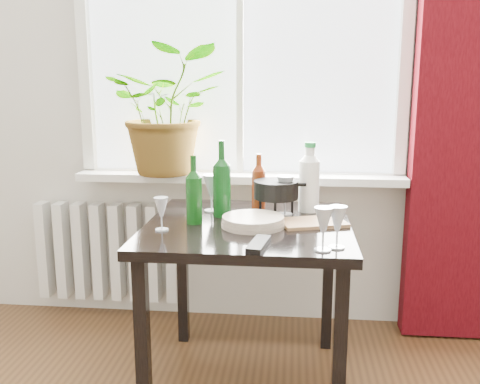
# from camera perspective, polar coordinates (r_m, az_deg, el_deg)

# --- Properties ---
(window) EXTENTS (1.72, 0.08, 1.62)m
(window) POSITION_cam_1_polar(r_m,az_deg,el_deg) (2.86, 0.07, 17.28)
(window) COLOR white
(window) RESTS_ON ground
(windowsill) EXTENTS (1.72, 0.20, 0.04)m
(windowsill) POSITION_cam_1_polar(r_m,az_deg,el_deg) (2.82, -0.08, 1.57)
(windowsill) COLOR white
(windowsill) RESTS_ON ground
(curtain) EXTENTS (0.50, 0.12, 2.56)m
(curtain) POSITION_cam_1_polar(r_m,az_deg,el_deg) (2.86, 23.17, 10.26)
(curtain) COLOR #37050A
(curtain) RESTS_ON ground
(radiator) EXTENTS (0.80, 0.10, 0.55)m
(radiator) POSITION_cam_1_polar(r_m,az_deg,el_deg) (3.13, -13.90, -6.17)
(radiator) COLOR silver
(radiator) RESTS_ON ground
(table) EXTENTS (0.85, 0.85, 0.74)m
(table) POSITION_cam_1_polar(r_m,az_deg,el_deg) (2.28, 0.86, -5.55)
(table) COLOR black
(table) RESTS_ON ground
(potted_plant) EXTENTS (0.68, 0.61, 0.66)m
(potted_plant) POSITION_cam_1_polar(r_m,az_deg,el_deg) (2.81, -7.65, 8.60)
(potted_plant) COLOR #1A651B
(potted_plant) RESTS_ON windowsill
(wine_bottle_left) EXTENTS (0.08, 0.08, 0.29)m
(wine_bottle_left) POSITION_cam_1_polar(r_m,az_deg,el_deg) (2.22, -4.94, 0.26)
(wine_bottle_left) COLOR #0C3E0E
(wine_bottle_left) RESTS_ON table
(wine_bottle_right) EXTENTS (0.10, 0.10, 0.34)m
(wine_bottle_right) POSITION_cam_1_polar(r_m,az_deg,el_deg) (2.33, -1.95, 1.49)
(wine_bottle_right) COLOR #0B3C11
(wine_bottle_right) RESTS_ON table
(bottle_amber) EXTENTS (0.06, 0.06, 0.26)m
(bottle_amber) POSITION_cam_1_polar(r_m,az_deg,el_deg) (2.47, 2.00, 1.18)
(bottle_amber) COLOR maroon
(bottle_amber) RESTS_ON table
(cleaning_bottle) EXTENTS (0.09, 0.09, 0.33)m
(cleaning_bottle) POSITION_cam_1_polar(r_m,az_deg,el_deg) (2.44, 7.40, 1.71)
(cleaning_bottle) COLOR white
(cleaning_bottle) RESTS_ON table
(wineglass_front_right) EXTENTS (0.09, 0.09, 0.16)m
(wineglass_front_right) POSITION_cam_1_polar(r_m,az_deg,el_deg) (1.89, 8.88, -3.89)
(wineglass_front_right) COLOR silver
(wineglass_front_right) RESTS_ON table
(wineglass_far_right) EXTENTS (0.08, 0.08, 0.16)m
(wineglass_far_right) POSITION_cam_1_polar(r_m,az_deg,el_deg) (1.93, 10.34, -3.66)
(wineglass_far_right) COLOR silver
(wineglass_far_right) RESTS_ON table
(wineglass_back_center) EXTENTS (0.09, 0.09, 0.18)m
(wineglass_back_center) POSITION_cam_1_polar(r_m,az_deg,el_deg) (2.37, 4.85, -0.33)
(wineglass_back_center) COLOR #B0B4BE
(wineglass_back_center) RESTS_ON table
(wineglass_back_left) EXTENTS (0.10, 0.10, 0.17)m
(wineglass_back_left) POSITION_cam_1_polar(r_m,az_deg,el_deg) (2.43, -3.07, -0.07)
(wineglass_back_left) COLOR silver
(wineglass_back_left) RESTS_ON table
(wineglass_front_left) EXTENTS (0.06, 0.06, 0.14)m
(wineglass_front_left) POSITION_cam_1_polar(r_m,az_deg,el_deg) (2.15, -8.38, -2.30)
(wineglass_front_left) COLOR silver
(wineglass_front_left) RESTS_ON table
(plate_stack) EXTENTS (0.30, 0.30, 0.04)m
(plate_stack) POSITION_cam_1_polar(r_m,az_deg,el_deg) (2.19, 1.40, -3.14)
(plate_stack) COLOR beige
(plate_stack) RESTS_ON table
(fondue_pot) EXTENTS (0.26, 0.24, 0.15)m
(fondue_pot) POSITION_cam_1_polar(r_m,az_deg,el_deg) (2.38, 3.86, -0.60)
(fondue_pot) COLOR black
(fondue_pot) RESTS_ON table
(tv_remote) EXTENTS (0.08, 0.19, 0.02)m
(tv_remote) POSITION_cam_1_polar(r_m,az_deg,el_deg) (1.93, 2.00, -5.58)
(tv_remote) COLOR black
(tv_remote) RESTS_ON table
(cutting_board) EXTENTS (0.30, 0.24, 0.01)m
(cutting_board) POSITION_cam_1_polar(r_m,az_deg,el_deg) (2.25, 7.77, -3.24)
(cutting_board) COLOR #9D7147
(cutting_board) RESTS_ON table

